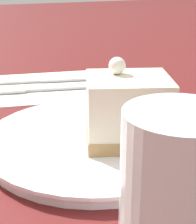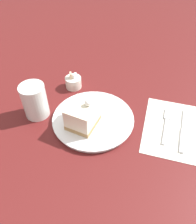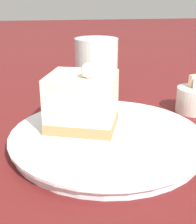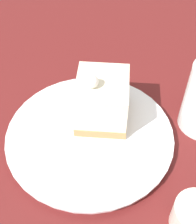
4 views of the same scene
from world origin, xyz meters
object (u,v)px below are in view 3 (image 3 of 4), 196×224
at_px(plate, 107,138).
at_px(drinking_glass, 96,70).
at_px(cake_slice, 82,101).
at_px(sugar_bowl, 194,99).

height_order(plate, drinking_glass, drinking_glass).
bearing_deg(plate, cake_slice, -133.90).
distance_m(cake_slice, drinking_glass, 0.18).
bearing_deg(cake_slice, plate, 64.78).
bearing_deg(drinking_glass, sugar_bowl, 59.56).
relative_size(plate, drinking_glass, 2.28).
bearing_deg(sugar_bowl, cake_slice, -70.41).
height_order(sugar_bowl, drinking_glass, drinking_glass).
height_order(cake_slice, drinking_glass, drinking_glass).
relative_size(plate, sugar_bowl, 4.15).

